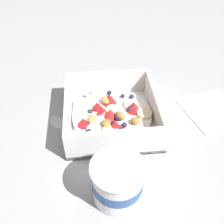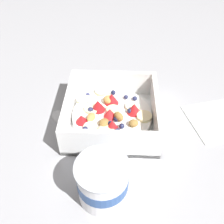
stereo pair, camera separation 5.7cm
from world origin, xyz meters
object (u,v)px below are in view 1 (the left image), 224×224
spoon (64,128)px  fruit_bowl (112,115)px  yogurt_cup (118,181)px  folded_napkin (212,110)px

spoon → fruit_bowl: bearing=-174.0°
spoon → yogurt_cup: yogurt_cup is taller
fruit_bowl → folded_napkin: 0.24m
yogurt_cup → folded_napkin: bearing=-142.0°
spoon → folded_napkin: (-0.34, -0.02, -0.00)m
yogurt_cup → spoon: bearing=-59.4°
yogurt_cup → folded_napkin: 0.31m
folded_napkin → yogurt_cup: bearing=38.0°
fruit_bowl → spoon: size_ratio=1.26×
folded_napkin → spoon: bearing=4.0°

